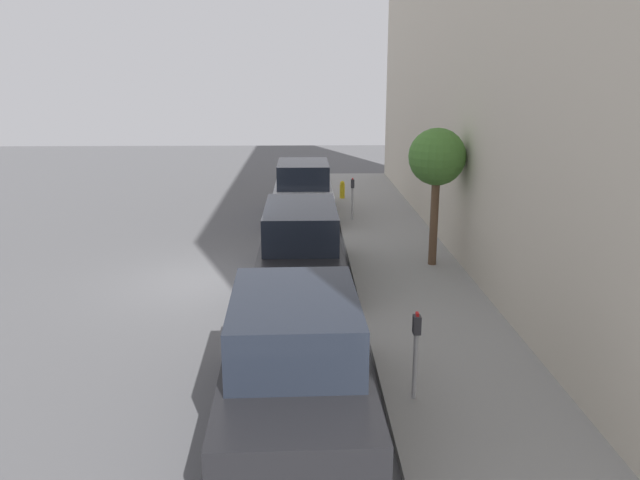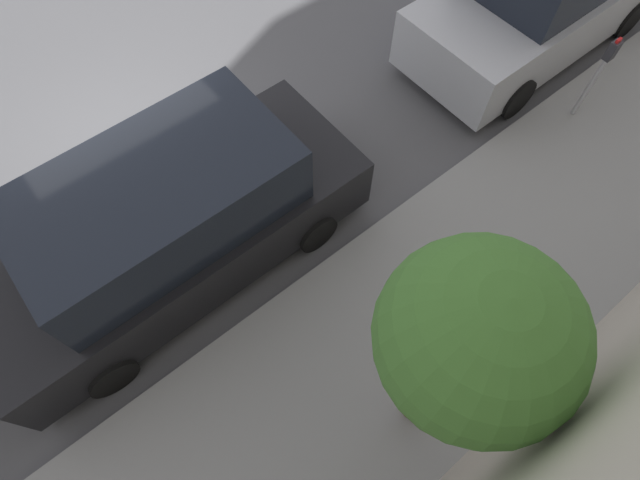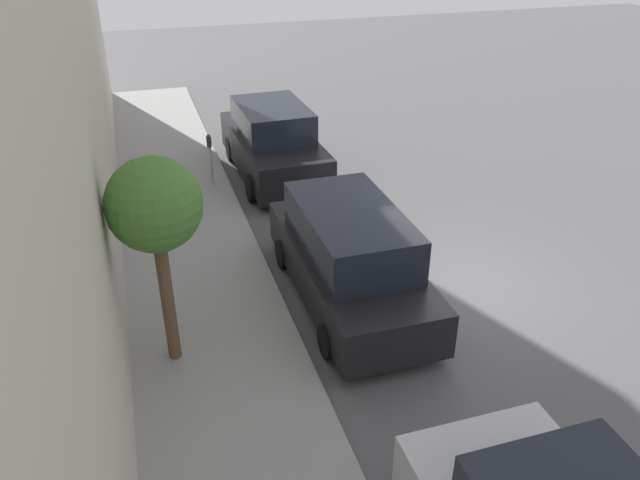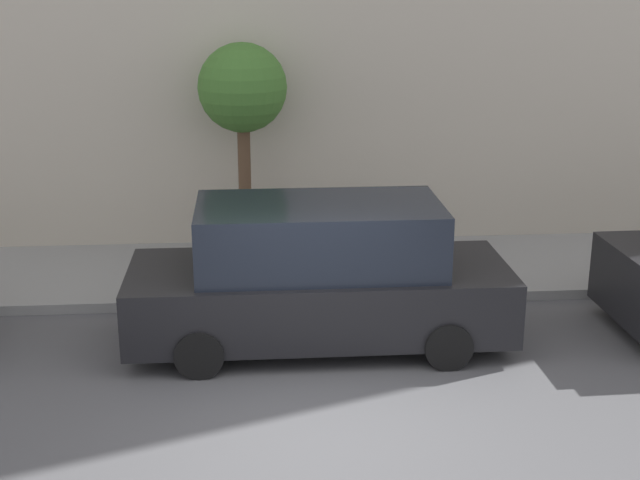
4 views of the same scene
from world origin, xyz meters
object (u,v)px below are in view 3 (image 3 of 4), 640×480
(parked_suv_nearest, at_px, (273,143))
(parked_minivan_second, at_px, (349,257))
(street_tree, at_px, (154,208))
(parking_meter_near, at_px, (210,154))

(parked_suv_nearest, height_order, parked_minivan_second, parked_suv_nearest)
(parked_suv_nearest, height_order, street_tree, street_tree)
(parked_minivan_second, height_order, parking_meter_near, parked_minivan_second)
(parked_minivan_second, xyz_separation_m, parking_meter_near, (1.71, -5.88, 0.07))
(parked_minivan_second, distance_m, parking_meter_near, 6.13)
(parked_suv_nearest, relative_size, street_tree, 1.39)
(parked_suv_nearest, bearing_deg, parking_meter_near, 15.17)
(parked_minivan_second, relative_size, parking_meter_near, 3.57)
(parking_meter_near, bearing_deg, parked_minivan_second, 106.25)
(parked_minivan_second, distance_m, street_tree, 4.01)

